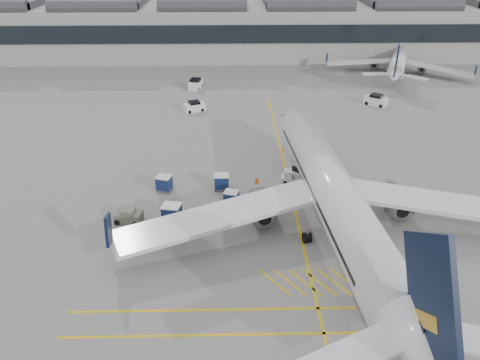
{
  "coord_description": "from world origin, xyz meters",
  "views": [
    {
      "loc": [
        3.46,
        -36.63,
        25.57
      ],
      "look_at": [
        4.32,
        3.39,
        4.0
      ],
      "focal_mm": 35.0,
      "sensor_mm": 36.0,
      "label": 1
    }
  ],
  "objects_px": {
    "ramp_agent_b": "(257,206)",
    "baggage_cart_a": "(222,181)",
    "ramp_agent_a": "(257,185)",
    "pushback_tug": "(129,216)",
    "belt_loader": "(296,178)",
    "airliner_main": "(335,196)"
  },
  "relations": [
    {
      "from": "airliner_main",
      "to": "baggage_cart_a",
      "type": "bearing_deg",
      "value": 139.64
    },
    {
      "from": "baggage_cart_a",
      "to": "ramp_agent_a",
      "type": "xyz_separation_m",
      "value": [
        3.87,
        -0.69,
        -0.08
      ]
    },
    {
      "from": "airliner_main",
      "to": "pushback_tug",
      "type": "distance_m",
      "value": 20.05
    },
    {
      "from": "belt_loader",
      "to": "pushback_tug",
      "type": "xyz_separation_m",
      "value": [
        -17.57,
        -7.9,
        0.11
      ]
    },
    {
      "from": "ramp_agent_b",
      "to": "pushback_tug",
      "type": "height_order",
      "value": "ramp_agent_b"
    },
    {
      "from": "airliner_main",
      "to": "ramp_agent_b",
      "type": "bearing_deg",
      "value": 156.8
    },
    {
      "from": "ramp_agent_a",
      "to": "belt_loader",
      "type": "bearing_deg",
      "value": -5.76
    },
    {
      "from": "ramp_agent_a",
      "to": "pushback_tug",
      "type": "relative_size",
      "value": 0.61
    },
    {
      "from": "airliner_main",
      "to": "belt_loader",
      "type": "height_order",
      "value": "airliner_main"
    },
    {
      "from": "ramp_agent_a",
      "to": "pushback_tug",
      "type": "distance_m",
      "value": 14.15
    },
    {
      "from": "belt_loader",
      "to": "ramp_agent_a",
      "type": "bearing_deg",
      "value": -148.36
    },
    {
      "from": "ramp_agent_a",
      "to": "pushback_tug",
      "type": "height_order",
      "value": "ramp_agent_a"
    },
    {
      "from": "baggage_cart_a",
      "to": "ramp_agent_a",
      "type": "distance_m",
      "value": 3.93
    },
    {
      "from": "ramp_agent_a",
      "to": "ramp_agent_b",
      "type": "xyz_separation_m",
      "value": [
        -0.2,
        -4.72,
        0.15
      ]
    },
    {
      "from": "belt_loader",
      "to": "ramp_agent_b",
      "type": "distance_m",
      "value": 8.43
    },
    {
      "from": "ramp_agent_b",
      "to": "baggage_cart_a",
      "type": "bearing_deg",
      "value": -61.87
    },
    {
      "from": "pushback_tug",
      "to": "belt_loader",
      "type": "bearing_deg",
      "value": 33.83
    },
    {
      "from": "ramp_agent_b",
      "to": "belt_loader",
      "type": "bearing_deg",
      "value": -130.96
    },
    {
      "from": "baggage_cart_a",
      "to": "ramp_agent_b",
      "type": "bearing_deg",
      "value": -54.72
    },
    {
      "from": "airliner_main",
      "to": "ramp_agent_b",
      "type": "height_order",
      "value": "airliner_main"
    },
    {
      "from": "ramp_agent_a",
      "to": "ramp_agent_b",
      "type": "distance_m",
      "value": 4.72
    },
    {
      "from": "ramp_agent_b",
      "to": "pushback_tug",
      "type": "xyz_separation_m",
      "value": [
        -12.75,
        -1.0,
        -0.36
      ]
    }
  ]
}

